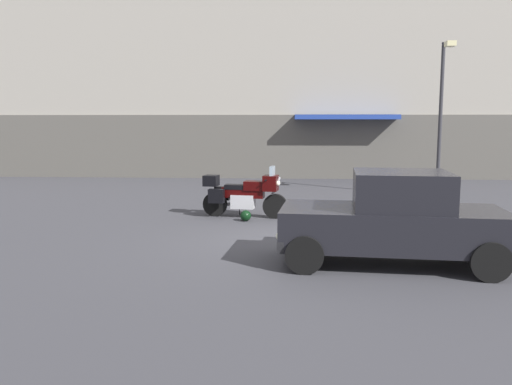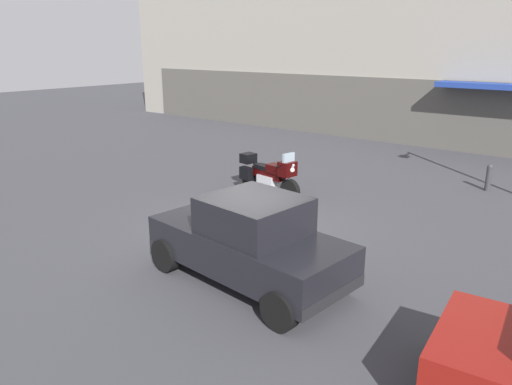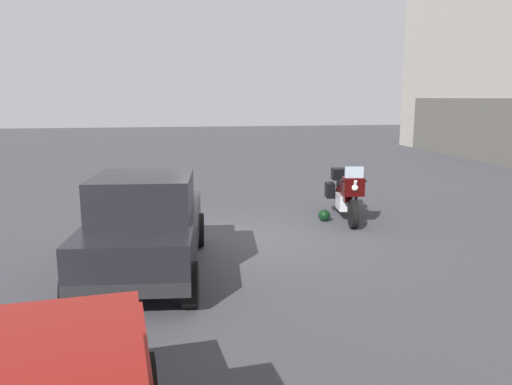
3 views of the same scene
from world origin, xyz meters
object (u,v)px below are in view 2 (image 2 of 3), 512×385
helmet (259,196)px  car_hatchback_near (250,241)px  motorcycle (269,174)px  bollard_curbside (489,177)px

helmet → car_hatchback_near: size_ratio=0.07×
motorcycle → bollard_curbside: size_ratio=2.78×
helmet → bollard_curbside: bollard_curbside is taller
car_hatchback_near → motorcycle: bearing=-50.9°
motorcycle → bollard_curbside: bearing=51.4°
helmet → car_hatchback_near: (2.89, -3.92, 0.67)m
helmet → bollard_curbside: size_ratio=0.35×
helmet → car_hatchback_near: 4.91m
bollard_curbside → car_hatchback_near: bearing=-101.4°
motorcycle → car_hatchback_near: (3.00, -4.48, 0.19)m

